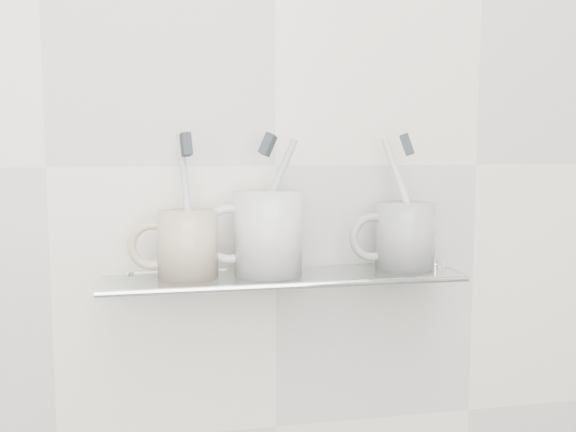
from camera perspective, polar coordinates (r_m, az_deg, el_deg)
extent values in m
plane|color=silver|center=(0.94, -1.12, 4.48)|extent=(2.50, 0.00, 2.50)
cube|color=silver|center=(0.90, -0.40, -5.48)|extent=(0.50, 0.12, 0.01)
cylinder|color=silver|center=(0.85, 0.33, -6.23)|extent=(0.50, 0.01, 0.01)
cylinder|color=silver|center=(0.93, -13.78, -5.92)|extent=(0.02, 0.03, 0.02)
cylinder|color=silver|center=(1.01, 10.94, -4.98)|extent=(0.02, 0.03, 0.02)
cylinder|color=beige|center=(0.88, -8.90, -2.51)|extent=(0.10, 0.10, 0.09)
torus|color=beige|center=(0.88, -11.96, -2.58)|extent=(0.07, 0.01, 0.07)
cylinder|color=#B3C1C9|center=(0.88, -8.96, 1.05)|extent=(0.03, 0.04, 0.19)
cube|color=#2C3137|center=(0.87, -9.05, 6.30)|extent=(0.02, 0.03, 0.03)
cylinder|color=silver|center=(0.89, -1.79, -1.53)|extent=(0.12, 0.12, 0.12)
torus|color=silver|center=(0.88, -5.20, -1.62)|extent=(0.08, 0.01, 0.08)
cylinder|color=#9BA3B3|center=(0.89, -1.80, 1.19)|extent=(0.09, 0.02, 0.18)
cube|color=#2C3137|center=(0.88, -1.82, 6.37)|extent=(0.03, 0.03, 0.04)
cylinder|color=silver|center=(0.95, 10.36, -1.77)|extent=(0.10, 0.10, 0.10)
torus|color=silver|center=(0.93, 7.54, -1.87)|extent=(0.07, 0.01, 0.07)
cylinder|color=beige|center=(0.94, 10.43, 1.39)|extent=(0.07, 0.05, 0.18)
cube|color=#2C3137|center=(0.94, 10.52, 6.26)|extent=(0.03, 0.03, 0.03)
cylinder|color=silver|center=(0.97, 12.80, -4.12)|extent=(0.03, 0.03, 0.01)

